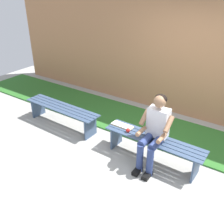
{
  "coord_description": "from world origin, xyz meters",
  "views": [
    {
      "loc": [
        -1.43,
        3.36,
        2.83
      ],
      "look_at": [
        0.75,
        0.15,
        0.8
      ],
      "focal_mm": 40.8,
      "sensor_mm": 36.0,
      "label": 1
    }
  ],
  "objects_px": {
    "bench_near": "(153,144)",
    "apple": "(128,130)",
    "bench_far": "(62,111)",
    "book_open": "(122,125)",
    "person_seated": "(155,130)"
  },
  "relations": [
    {
      "from": "book_open",
      "to": "bench_far",
      "type": "bearing_deg",
      "value": 3.48
    },
    {
      "from": "book_open",
      "to": "apple",
      "type": "bearing_deg",
      "value": 149.28
    },
    {
      "from": "apple",
      "to": "person_seated",
      "type": "bearing_deg",
      "value": 176.52
    },
    {
      "from": "bench_near",
      "to": "book_open",
      "type": "xyz_separation_m",
      "value": [
        0.66,
        -0.05,
        0.11
      ]
    },
    {
      "from": "bench_near",
      "to": "bench_far",
      "type": "bearing_deg",
      "value": 0.0
    },
    {
      "from": "bench_near",
      "to": "book_open",
      "type": "distance_m",
      "value": 0.67
    },
    {
      "from": "person_seated",
      "to": "book_open",
      "type": "xyz_separation_m",
      "value": [
        0.7,
        -0.15,
        -0.23
      ]
    },
    {
      "from": "bench_near",
      "to": "apple",
      "type": "distance_m",
      "value": 0.49
    },
    {
      "from": "bench_far",
      "to": "apple",
      "type": "bearing_deg",
      "value": 177.63
    },
    {
      "from": "apple",
      "to": "bench_far",
      "type": "bearing_deg",
      "value": -2.37
    },
    {
      "from": "person_seated",
      "to": "book_open",
      "type": "bearing_deg",
      "value": -12.36
    },
    {
      "from": "bench_far",
      "to": "apple",
      "type": "height_order",
      "value": "apple"
    },
    {
      "from": "book_open",
      "to": "bench_near",
      "type": "bearing_deg",
      "value": 176.7
    },
    {
      "from": "person_seated",
      "to": "book_open",
      "type": "height_order",
      "value": "person_seated"
    },
    {
      "from": "apple",
      "to": "book_open",
      "type": "xyz_separation_m",
      "value": [
        0.2,
        -0.12,
        -0.03
      ]
    }
  ]
}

